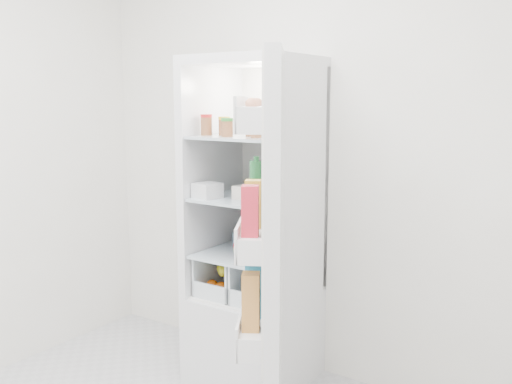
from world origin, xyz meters
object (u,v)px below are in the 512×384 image
Objects in this scene: mushroom_bowl at (246,239)px; fridge_door at (268,216)px; red_cabbage at (281,240)px; refrigerator at (258,264)px.

fridge_door reaches higher than mushroom_bowl.
mushroom_bowl is (-0.26, 0.03, -0.04)m from red_cabbage.
refrigerator is 11.32× the size of mushroom_bowl.
mushroom_bowl is (-0.10, 0.03, 0.12)m from refrigerator.
fridge_door is (0.30, -0.59, 0.27)m from red_cabbage.
refrigerator reaches higher than fridge_door.
red_cabbage is 0.71m from fridge_door.
mushroom_bowl is 0.12× the size of fridge_door.
refrigerator is 11.65× the size of red_cabbage.
mushroom_bowl is at bearing 172.41° from red_cabbage.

